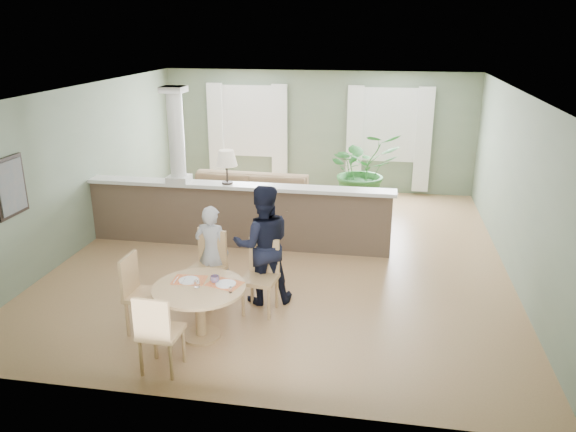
% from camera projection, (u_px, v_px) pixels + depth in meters
% --- Properties ---
extents(ground, '(8.00, 8.00, 0.00)m').
position_uv_depth(ground, '(287.00, 253.00, 9.42)').
color(ground, tan).
rests_on(ground, ground).
extents(room_shell, '(7.02, 8.02, 2.71)m').
position_uv_depth(room_shell, '(292.00, 139.00, 9.42)').
color(room_shell, gray).
rests_on(room_shell, ground).
extents(pony_wall, '(5.32, 0.38, 2.70)m').
position_uv_depth(pony_wall, '(232.00, 207.00, 9.53)').
color(pony_wall, brown).
rests_on(pony_wall, ground).
extents(sofa, '(3.00, 1.26, 0.87)m').
position_uv_depth(sofa, '(246.00, 199.00, 10.87)').
color(sofa, olive).
rests_on(sofa, ground).
extents(houseplant, '(1.83, 1.73, 1.61)m').
position_uv_depth(houseplant, '(363.00, 170.00, 11.57)').
color(houseplant, '#2A6A2A').
rests_on(houseplant, ground).
extents(dining_table, '(1.12, 1.12, 0.77)m').
position_uv_depth(dining_table, '(200.00, 297.00, 6.73)').
color(dining_table, tan).
rests_on(dining_table, ground).
extents(chair_far_boy, '(0.54, 0.54, 1.01)m').
position_uv_depth(chair_far_boy, '(208.00, 263.00, 7.64)').
color(chair_far_boy, tan).
rests_on(chair_far_boy, ground).
extents(chair_far_man, '(0.48, 0.48, 0.97)m').
position_uv_depth(chair_far_man, '(262.00, 272.00, 7.41)').
color(chair_far_man, tan).
rests_on(chair_far_man, ground).
extents(chair_near, '(0.45, 0.45, 0.95)m').
position_uv_depth(chair_near, '(158.00, 330.00, 6.02)').
color(chair_near, tan).
rests_on(chair_near, ground).
extents(chair_side, '(0.46, 0.46, 0.99)m').
position_uv_depth(chair_side, '(140.00, 290.00, 6.89)').
color(chair_side, tan).
rests_on(chair_side, ground).
extents(child_person, '(0.52, 0.38, 1.34)m').
position_uv_depth(child_person, '(212.00, 252.00, 7.72)').
color(child_person, '#A3A2A7').
rests_on(child_person, ground).
extents(man_person, '(0.96, 0.84, 1.66)m').
position_uv_depth(man_person, '(263.00, 245.00, 7.56)').
color(man_person, black).
rests_on(man_person, ground).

